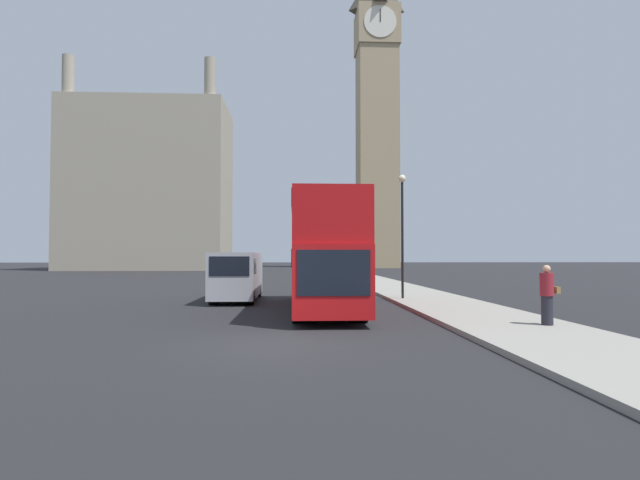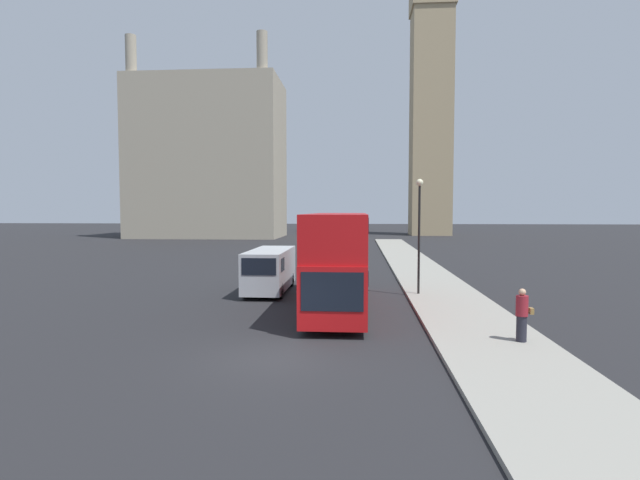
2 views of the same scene
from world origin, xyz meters
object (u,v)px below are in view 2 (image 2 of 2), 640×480
Objects in this scene: street_lamp at (419,219)px; pedestrian at (522,315)px; clock_tower at (431,74)px; white_van at (270,269)px; red_double_decker_bus at (339,256)px.

pedestrian is at bearing -76.47° from street_lamp.
pedestrian is 10.02m from street_lamp.
clock_tower is at bearing 84.29° from pedestrian.
clock_tower is 72.48m from white_van.
white_van reaches higher than pedestrian.
red_double_decker_bus is at bearing -46.95° from white_van.
white_van is at bearing -105.23° from clock_tower.
red_double_decker_bus is 6.45× the size of pedestrian.
clock_tower is at bearing 74.77° from white_van.
clock_tower reaches higher than street_lamp.
pedestrian is 0.30× the size of street_lamp.
clock_tower is 4.97× the size of red_double_decker_bus.
street_lamp is (-2.24, 9.30, 2.98)m from pedestrian.
street_lamp is at bearing -5.42° from white_van.
clock_tower reaches higher than white_van.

